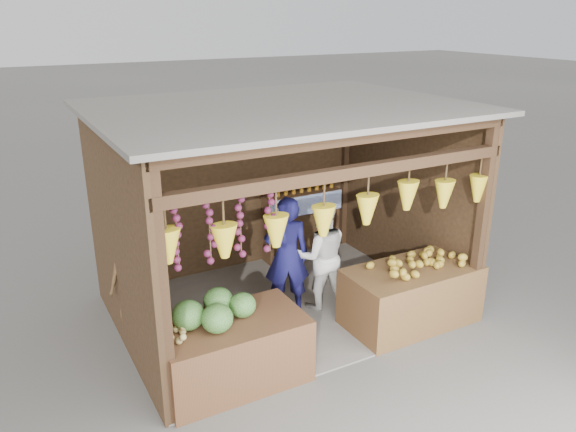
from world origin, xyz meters
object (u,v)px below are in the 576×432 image
object	(u,v)px
counter_right	(411,295)
woman_standing	(321,256)
man_standing	(287,256)
vendor_seated	(134,277)
counter_left	(232,351)

from	to	relation	value
counter_right	woman_standing	bearing A→B (deg)	131.28
man_standing	vendor_seated	xyz separation A→B (m)	(-1.86, 0.24, 0.05)
counter_left	vendor_seated	bearing A→B (deg)	117.93
counter_left	vendor_seated	world-z (taller)	vendor_seated
man_standing	counter_right	bearing A→B (deg)	162.80
man_standing	woman_standing	distance (m)	0.47
counter_right	vendor_seated	size ratio (longest dim) A/B	1.49
counter_left	woman_standing	world-z (taller)	woman_standing
counter_left	woman_standing	distance (m)	1.93
counter_right	counter_left	bearing A→B (deg)	-179.13
man_standing	vendor_seated	bearing A→B (deg)	13.65
counter_left	man_standing	size ratio (longest dim) A/B	0.97
counter_right	man_standing	bearing A→B (deg)	141.70
counter_right	woman_standing	xyz separation A→B (m)	(-0.77, 0.88, 0.36)
counter_left	man_standing	distance (m)	1.62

